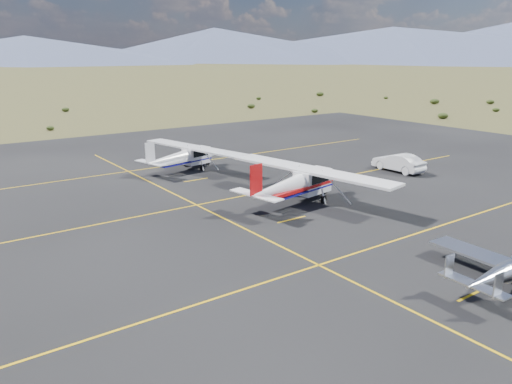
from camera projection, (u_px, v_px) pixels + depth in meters
name	position (u px, v px, depth m)	size (l,w,h in m)	color
ground	(441.00, 249.00, 23.71)	(1600.00, 1600.00, 0.00)	#383D1C
apron	(337.00, 212.00, 29.19)	(72.00, 72.00, 0.02)	black
aircraft_cessna	(298.00, 182.00, 30.52)	(7.48, 12.13, 3.06)	white
aircraft_plain	(184.00, 156.00, 39.17)	(6.76, 10.58, 2.67)	white
sedan	(398.00, 162.00, 39.00)	(1.49, 4.26, 1.40)	silver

